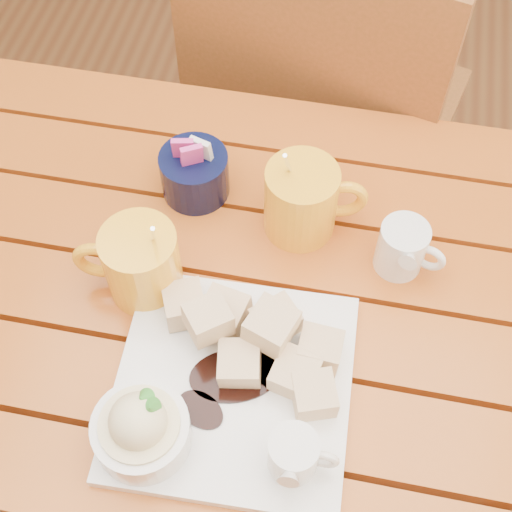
% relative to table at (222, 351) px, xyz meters
% --- Properties ---
extents(ground, '(5.00, 5.00, 0.00)m').
position_rel_table_xyz_m(ground, '(0.00, -0.00, -0.64)').
color(ground, brown).
rests_on(ground, ground).
extents(table, '(1.20, 0.79, 0.75)m').
position_rel_table_xyz_m(table, '(0.00, 0.00, 0.00)').
color(table, '#A74B15').
rests_on(table, ground).
extents(dessert_plate, '(0.29, 0.29, 0.11)m').
position_rel_table_xyz_m(dessert_plate, '(0.03, -0.11, 0.14)').
color(dessert_plate, white).
rests_on(dessert_plate, table).
extents(coffee_mug_left, '(0.14, 0.10, 0.16)m').
position_rel_table_xyz_m(coffee_mug_left, '(-0.10, 0.02, 0.16)').
color(coffee_mug_left, '#FFAC20').
rests_on(coffee_mug_left, table).
extents(coffee_mug_right, '(0.14, 0.10, 0.16)m').
position_rel_table_xyz_m(coffee_mug_right, '(0.08, 0.16, 0.16)').
color(coffee_mug_right, '#FFAC20').
rests_on(coffee_mug_right, table).
extents(cream_pitcher, '(0.09, 0.08, 0.08)m').
position_rel_table_xyz_m(cream_pitcher, '(0.22, 0.12, 0.15)').
color(cream_pitcher, white).
rests_on(cream_pitcher, table).
extents(sugar_caddy, '(0.10, 0.10, 0.10)m').
position_rel_table_xyz_m(sugar_caddy, '(-0.08, 0.19, 0.14)').
color(sugar_caddy, black).
rests_on(sugar_caddy, table).
extents(chair_far, '(0.55, 0.55, 0.96)m').
position_rel_table_xyz_m(chair_far, '(0.06, 0.57, -0.10)').
color(chair_far, brown).
rests_on(chair_far, ground).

